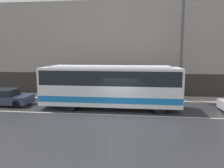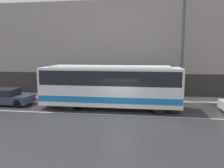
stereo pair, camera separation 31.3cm
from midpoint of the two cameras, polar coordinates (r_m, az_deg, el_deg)
The scene contains 7 objects.
ground_plane at distance 15.24m, azimuth 1.52°, elevation -8.14°, with size 60.00×60.00×0.00m, color #2D2D30.
sidewalk at distance 20.31m, azimuth 2.91°, elevation -3.77°, with size 60.00×2.53×0.18m.
building_facade at distance 21.28m, azimuth 3.26°, elevation 8.61°, with size 60.00×0.35×9.24m.
lane_stripe at distance 15.24m, azimuth 1.52°, elevation -8.13°, with size 54.00×0.14×0.01m.
transit_bus at distance 16.75m, azimuth -1.02°, elevation -0.15°, with size 10.57×2.62×3.30m.
sedan_dark_behind at distance 20.13m, azimuth -26.66°, elevation -3.17°, with size 4.28×1.83×1.34m.
utility_pole_near at distance 19.77m, azimuth 17.20°, elevation 8.88°, with size 0.29×0.29×8.96m.
Camera 1 is at (1.19, -14.59, 4.26)m, focal length 35.00 mm.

